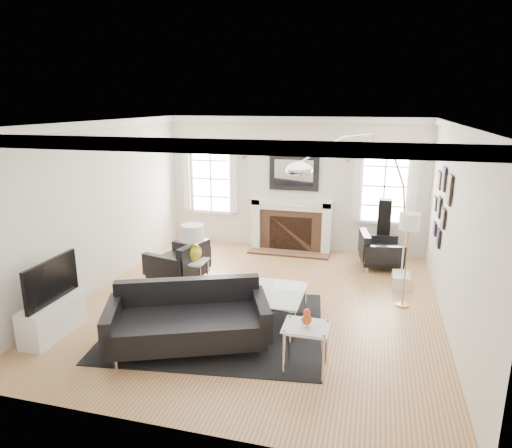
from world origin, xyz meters
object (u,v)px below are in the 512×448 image
(armchair_right, at_px, (378,252))
(gourd_lamp, at_px, (193,240))
(fireplace, at_px, (291,226))
(arc_floor_lamp, at_px, (356,210))
(armchair_left, at_px, (181,264))
(sofa, at_px, (188,320))
(coffee_table, at_px, (268,294))

(armchair_right, height_order, gourd_lamp, gourd_lamp)
(gourd_lamp, bearing_deg, fireplace, 63.04)
(fireplace, xyz_separation_m, arc_floor_lamp, (1.40, -2.19, 0.93))
(armchair_left, distance_m, arc_floor_lamp, 3.16)
(fireplace, bearing_deg, arc_floor_lamp, -57.38)
(armchair_left, relative_size, arc_floor_lamp, 0.40)
(fireplace, bearing_deg, sofa, -97.46)
(fireplace, bearing_deg, armchair_left, -123.94)
(fireplace, height_order, armchair_left, fireplace)
(armchair_left, distance_m, gourd_lamp, 0.60)
(fireplace, distance_m, armchair_left, 2.77)
(armchair_left, relative_size, coffee_table, 1.06)
(gourd_lamp, bearing_deg, armchair_right, 30.58)
(fireplace, distance_m, armchair_right, 1.93)
(sofa, bearing_deg, armchair_left, 116.50)
(sofa, bearing_deg, gourd_lamp, 110.22)
(fireplace, xyz_separation_m, sofa, (-0.56, -4.27, -0.18))
(sofa, bearing_deg, arc_floor_lamp, 46.64)
(coffee_table, relative_size, arc_floor_lamp, 0.38)
(armchair_left, distance_m, coffee_table, 2.10)
(fireplace, bearing_deg, coffee_table, -85.32)
(sofa, height_order, armchair_right, sofa)
(coffee_table, distance_m, gourd_lamp, 1.81)
(sofa, relative_size, armchair_left, 2.04)
(sofa, height_order, gourd_lamp, gourd_lamp)
(coffee_table, bearing_deg, fireplace, 94.68)
(arc_floor_lamp, bearing_deg, sofa, -133.36)
(fireplace, height_order, coffee_table, fireplace)
(coffee_table, distance_m, arc_floor_lamp, 1.93)
(armchair_right, bearing_deg, arc_floor_lamp, -104.49)
(fireplace, height_order, armchair_right, fireplace)
(armchair_right, distance_m, gourd_lamp, 3.57)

